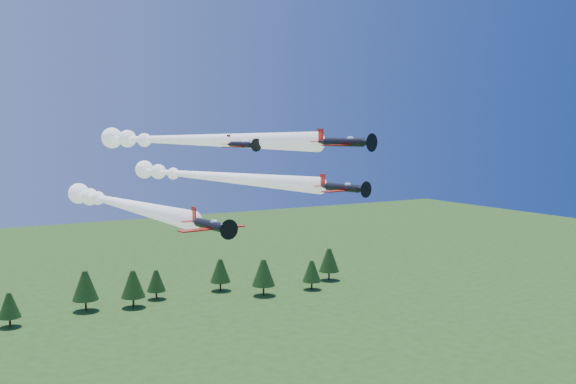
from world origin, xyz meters
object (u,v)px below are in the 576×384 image
plane_left (119,203)px  plane_right (206,176)px  plane_slot (242,145)px  plane_lead (182,140)px

plane_left → plane_right: (17.95, 7.29, 3.22)m
plane_left → plane_slot: size_ratio=7.56×
plane_right → plane_slot: bearing=-115.3°
plane_left → plane_right: 19.64m
plane_left → plane_slot: plane_slot is taller
plane_right → plane_lead: bearing=-139.2°
plane_lead → plane_left: bearing=133.9°
plane_left → plane_right: size_ratio=0.90×
plane_right → plane_slot: plane_slot is taller
plane_lead → plane_right: bearing=37.3°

